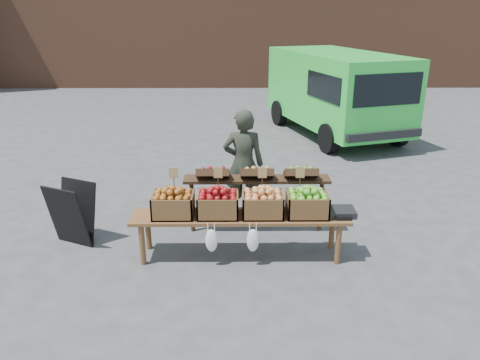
{
  "coord_description": "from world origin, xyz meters",
  "views": [
    {
      "loc": [
        -0.13,
        -5.66,
        2.98
      ],
      "look_at": [
        -0.08,
        0.13,
        0.85
      ],
      "focal_mm": 35.0,
      "sensor_mm": 36.0,
      "label": 1
    }
  ],
  "objects_px": {
    "delivery_van": "(335,94)",
    "weighing_scale": "(341,212)",
    "crate_russet_pears": "(218,205)",
    "chalkboard_sign": "(72,214)",
    "display_bench": "(240,236)",
    "back_table": "(257,197)",
    "crate_red_apples": "(263,205)",
    "vendor": "(243,165)",
    "crate_green_apples": "(307,205)",
    "crate_golden_apples": "(173,205)"
  },
  "relations": [
    {
      "from": "vendor",
      "to": "display_bench",
      "type": "distance_m",
      "value": 1.34
    },
    {
      "from": "delivery_van",
      "to": "crate_green_apples",
      "type": "bearing_deg",
      "value": -121.88
    },
    {
      "from": "vendor",
      "to": "weighing_scale",
      "type": "relative_size",
      "value": 4.86
    },
    {
      "from": "chalkboard_sign",
      "to": "delivery_van",
      "type": "bearing_deg",
      "value": 76.17
    },
    {
      "from": "crate_golden_apples",
      "to": "weighing_scale",
      "type": "distance_m",
      "value": 2.08
    },
    {
      "from": "delivery_van",
      "to": "chalkboard_sign",
      "type": "relative_size",
      "value": 5.16
    },
    {
      "from": "back_table",
      "to": "crate_golden_apples",
      "type": "xyz_separation_m",
      "value": [
        -1.06,
        -0.72,
        0.19
      ]
    },
    {
      "from": "weighing_scale",
      "to": "chalkboard_sign",
      "type": "bearing_deg",
      "value": 174.08
    },
    {
      "from": "crate_golden_apples",
      "to": "crate_green_apples",
      "type": "xyz_separation_m",
      "value": [
        1.65,
        0.0,
        0.0
      ]
    },
    {
      "from": "crate_russet_pears",
      "to": "back_table",
      "type": "bearing_deg",
      "value": 54.82
    },
    {
      "from": "vendor",
      "to": "crate_green_apples",
      "type": "bearing_deg",
      "value": 125.67
    },
    {
      "from": "delivery_van",
      "to": "vendor",
      "type": "distance_m",
      "value": 5.42
    },
    {
      "from": "crate_red_apples",
      "to": "delivery_van",
      "type": "bearing_deg",
      "value": 71.1
    },
    {
      "from": "chalkboard_sign",
      "to": "crate_red_apples",
      "type": "bearing_deg",
      "value": 16.51
    },
    {
      "from": "crate_green_apples",
      "to": "display_bench",
      "type": "bearing_deg",
      "value": 180.0
    },
    {
      "from": "delivery_van",
      "to": "crate_golden_apples",
      "type": "xyz_separation_m",
      "value": [
        -3.2,
        -6.12,
        -0.29
      ]
    },
    {
      "from": "display_bench",
      "to": "crate_red_apples",
      "type": "relative_size",
      "value": 5.4
    },
    {
      "from": "weighing_scale",
      "to": "crate_russet_pears",
      "type": "bearing_deg",
      "value": 180.0
    },
    {
      "from": "chalkboard_sign",
      "to": "back_table",
      "type": "relative_size",
      "value": 0.41
    },
    {
      "from": "weighing_scale",
      "to": "crate_green_apples",
      "type": "bearing_deg",
      "value": 180.0
    },
    {
      "from": "delivery_van",
      "to": "back_table",
      "type": "bearing_deg",
      "value": -129.31
    },
    {
      "from": "chalkboard_sign",
      "to": "display_bench",
      "type": "relative_size",
      "value": 0.32
    },
    {
      "from": "chalkboard_sign",
      "to": "crate_russet_pears",
      "type": "xyz_separation_m",
      "value": [
        1.94,
        -0.36,
        0.28
      ]
    },
    {
      "from": "delivery_van",
      "to": "back_table",
      "type": "distance_m",
      "value": 5.83
    },
    {
      "from": "vendor",
      "to": "chalkboard_sign",
      "type": "height_order",
      "value": "vendor"
    },
    {
      "from": "chalkboard_sign",
      "to": "display_bench",
      "type": "distance_m",
      "value": 2.25
    },
    {
      "from": "crate_red_apples",
      "to": "display_bench",
      "type": "bearing_deg",
      "value": 180.0
    },
    {
      "from": "crate_green_apples",
      "to": "weighing_scale",
      "type": "height_order",
      "value": "crate_green_apples"
    },
    {
      "from": "back_table",
      "to": "display_bench",
      "type": "relative_size",
      "value": 0.78
    },
    {
      "from": "crate_golden_apples",
      "to": "crate_green_apples",
      "type": "bearing_deg",
      "value": 0.0
    },
    {
      "from": "delivery_van",
      "to": "crate_green_apples",
      "type": "height_order",
      "value": "delivery_van"
    },
    {
      "from": "display_bench",
      "to": "weighing_scale",
      "type": "distance_m",
      "value": 1.29
    },
    {
      "from": "back_table",
      "to": "crate_red_apples",
      "type": "relative_size",
      "value": 4.2
    },
    {
      "from": "delivery_van",
      "to": "weighing_scale",
      "type": "relative_size",
      "value": 13.13
    },
    {
      "from": "crate_russet_pears",
      "to": "vendor",
      "type": "bearing_deg",
      "value": 74.88
    },
    {
      "from": "back_table",
      "to": "crate_red_apples",
      "type": "xyz_separation_m",
      "value": [
        0.04,
        -0.72,
        0.19
      ]
    },
    {
      "from": "delivery_van",
      "to": "crate_golden_apples",
      "type": "relative_size",
      "value": 8.93
    },
    {
      "from": "vendor",
      "to": "crate_golden_apples",
      "type": "xyz_separation_m",
      "value": [
        -0.88,
        -1.22,
        -0.12
      ]
    },
    {
      "from": "delivery_van",
      "to": "crate_red_apples",
      "type": "xyz_separation_m",
      "value": [
        -2.1,
        -6.12,
        -0.29
      ]
    },
    {
      "from": "vendor",
      "to": "back_table",
      "type": "relative_size",
      "value": 0.79
    },
    {
      "from": "back_table",
      "to": "display_bench",
      "type": "bearing_deg",
      "value": -107.9
    },
    {
      "from": "crate_green_apples",
      "to": "vendor",
      "type": "bearing_deg",
      "value": 122.24
    },
    {
      "from": "delivery_van",
      "to": "back_table",
      "type": "height_order",
      "value": "delivery_van"
    },
    {
      "from": "weighing_scale",
      "to": "delivery_van",
      "type": "bearing_deg",
      "value": 79.63
    },
    {
      "from": "crate_green_apples",
      "to": "weighing_scale",
      "type": "xyz_separation_m",
      "value": [
        0.43,
        0.0,
        -0.1
      ]
    },
    {
      "from": "crate_green_apples",
      "to": "weighing_scale",
      "type": "bearing_deg",
      "value": 0.0
    },
    {
      "from": "delivery_van",
      "to": "crate_russet_pears",
      "type": "height_order",
      "value": "delivery_van"
    },
    {
      "from": "delivery_van",
      "to": "crate_golden_apples",
      "type": "distance_m",
      "value": 6.91
    },
    {
      "from": "crate_golden_apples",
      "to": "crate_red_apples",
      "type": "distance_m",
      "value": 1.1
    },
    {
      "from": "vendor",
      "to": "weighing_scale",
      "type": "distance_m",
      "value": 1.72
    }
  ]
}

